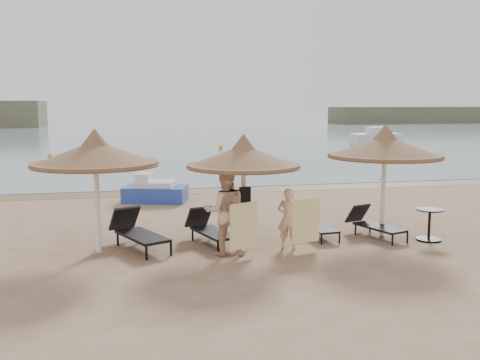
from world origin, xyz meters
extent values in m
plane|color=#98765B|center=(0.00, 0.00, 0.00)|extent=(160.00, 160.00, 0.00)
cube|color=slate|center=(0.00, 80.00, 0.01)|extent=(200.00, 140.00, 0.03)
cube|color=brown|center=(0.00, 9.40, 0.00)|extent=(200.00, 1.60, 0.01)
cube|color=#696448|center=(55.00, 80.00, 1.50)|extent=(40.00, 8.00, 3.00)
cube|color=silver|center=(18.00, 30.00, 0.50)|extent=(4.00, 1.60, 1.00)
cube|color=silver|center=(18.00, 30.00, 1.25)|extent=(1.50, 1.00, 0.60)
cylinder|color=white|center=(-3.31, 1.13, 1.05)|extent=(0.12, 0.12, 2.09)
cone|color=#856244|center=(-3.31, 1.13, 2.31)|extent=(2.89, 2.89, 0.55)
cone|color=#856244|center=(-3.31, 1.13, 2.64)|extent=(0.70, 0.70, 0.45)
cylinder|color=#856244|center=(-3.31, 1.13, 2.05)|extent=(2.83, 2.83, 0.10)
cylinder|color=white|center=(0.09, 0.94, 0.99)|extent=(0.11, 0.11, 1.98)
cone|color=#856244|center=(0.09, 0.94, 2.19)|extent=(2.74, 2.74, 0.52)
cone|color=#856244|center=(0.09, 0.94, 2.50)|extent=(0.66, 0.66, 0.42)
cylinder|color=#856244|center=(0.09, 0.94, 1.94)|extent=(2.68, 2.68, 0.09)
cylinder|color=white|center=(3.85, 1.19, 1.06)|extent=(0.12, 0.12, 2.12)
cone|color=#856244|center=(3.85, 1.19, 2.35)|extent=(2.93, 2.93, 0.56)
cone|color=#856244|center=(3.85, 1.19, 2.68)|extent=(0.71, 0.71, 0.45)
cylinder|color=#856244|center=(3.85, 1.19, 2.08)|extent=(2.87, 2.87, 0.10)
cylinder|color=black|center=(-2.26, 0.21, 0.15)|extent=(0.05, 0.05, 0.31)
cylinder|color=black|center=(-1.70, 0.46, 0.15)|extent=(0.05, 0.05, 0.31)
cylinder|color=black|center=(-2.88, 1.60, 0.15)|extent=(0.05, 0.05, 0.31)
cylinder|color=black|center=(-2.33, 1.85, 0.15)|extent=(0.05, 0.05, 0.31)
cube|color=black|center=(-2.31, 1.08, 0.34)|extent=(1.29, 1.77, 0.07)
cube|color=black|center=(-2.71, 1.96, 0.60)|extent=(0.81, 0.70, 0.62)
cylinder|color=black|center=(-0.64, 0.36, 0.14)|extent=(0.05, 0.05, 0.28)
cylinder|color=black|center=(-0.10, 0.52, 0.14)|extent=(0.05, 0.05, 0.28)
cylinder|color=black|center=(-1.05, 1.69, 0.14)|extent=(0.05, 0.05, 0.28)
cylinder|color=black|center=(-0.52, 1.85, 0.14)|extent=(0.05, 0.05, 0.28)
cube|color=black|center=(-0.59, 1.15, 0.31)|extent=(1.04, 1.61, 0.06)
cube|color=black|center=(-0.85, 1.99, 0.55)|extent=(0.71, 0.59, 0.56)
cylinder|color=black|center=(1.97, 0.64, 0.12)|extent=(0.04, 0.04, 0.24)
cylinder|color=black|center=(2.46, 0.68, 0.12)|extent=(0.04, 0.04, 0.24)
cylinder|color=black|center=(1.87, 1.85, 0.12)|extent=(0.04, 0.04, 0.24)
cylinder|color=black|center=(2.35, 1.89, 0.12)|extent=(0.04, 0.04, 0.24)
cube|color=black|center=(2.16, 1.31, 0.27)|extent=(0.65, 1.34, 0.05)
cube|color=black|center=(2.10, 2.07, 0.48)|extent=(0.57, 0.41, 0.49)
cylinder|color=black|center=(3.62, 0.20, 0.13)|extent=(0.05, 0.05, 0.26)
cylinder|color=black|center=(4.11, 0.36, 0.13)|extent=(0.05, 0.05, 0.26)
cylinder|color=black|center=(3.22, 1.42, 0.13)|extent=(0.05, 0.05, 0.26)
cylinder|color=black|center=(3.71, 1.58, 0.13)|extent=(0.05, 0.05, 0.26)
cube|color=black|center=(3.65, 0.93, 0.29)|extent=(0.98, 1.49, 0.06)
cube|color=black|center=(3.40, 1.70, 0.51)|extent=(0.66, 0.55, 0.52)
cylinder|color=black|center=(4.77, 0.47, 0.02)|extent=(0.62, 0.62, 0.04)
cylinder|color=black|center=(4.77, 0.47, 0.40)|extent=(0.07, 0.07, 0.75)
cylinder|color=black|center=(4.77, 0.47, 0.79)|extent=(0.66, 0.66, 0.03)
imported|color=#D8A980|center=(-0.48, 0.31, 1.16)|extent=(1.12, 0.77, 2.32)
imported|color=#D8A980|center=(1.07, 0.46, 0.85)|extent=(0.93, 0.82, 1.69)
cube|color=yellow|center=(-0.13, -0.04, 0.72)|extent=(0.69, 0.32, 1.05)
cube|color=yellow|center=(1.42, 0.21, 0.71)|extent=(0.72, 0.18, 1.03)
cube|color=white|center=(0.09, 1.12, 1.18)|extent=(0.29, 0.10, 0.36)
cube|color=black|center=(0.09, 0.78, 1.27)|extent=(0.28, 0.13, 0.38)
cube|color=#25409F|center=(-1.63, 7.47, 0.27)|extent=(2.42, 1.84, 0.54)
cube|color=silver|center=(-1.63, 7.47, 0.60)|extent=(1.62, 1.42, 0.24)
cube|color=silver|center=(-2.01, 7.58, 0.83)|extent=(0.72, 0.98, 0.34)
sphere|color=yellow|center=(-7.38, 24.88, 0.15)|extent=(0.31, 0.31, 0.31)
sphere|color=yellow|center=(4.56, 28.80, 0.19)|extent=(0.38, 0.38, 0.38)
sphere|color=yellow|center=(13.62, 22.81, 0.19)|extent=(0.38, 0.38, 0.38)
camera|label=1|loc=(-2.67, -11.33, 3.38)|focal=40.00mm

